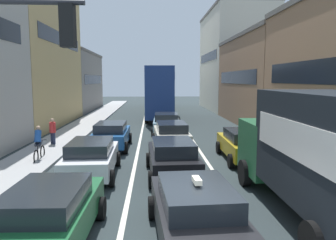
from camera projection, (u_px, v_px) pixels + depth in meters
name	position (u px, v px, depth m)	size (l,w,h in m)	color
sidewalk_left	(81.00, 127.00, 26.53)	(2.60, 64.00, 0.14)	#A1A1A1
lane_stripe_left	(143.00, 128.00, 26.77)	(0.16, 60.00, 0.01)	silver
lane_stripe_right	(184.00, 127.00, 26.92)	(0.16, 60.00, 0.01)	silver
building_row_left	(10.00, 55.00, 25.51)	(7.20, 43.90, 13.48)	#B2ADA3
building_row_right	(266.00, 68.00, 31.07)	(7.20, 43.90, 12.69)	beige
removalist_box_truck	(319.00, 150.00, 9.00)	(2.73, 7.72, 3.58)	#1E5933
taxi_centre_lane_front	(195.00, 211.00, 7.73)	(2.29, 4.41, 1.66)	black
sedan_left_lane_front	(49.00, 215.00, 7.55)	(2.13, 4.33, 1.49)	#19592D
sedan_centre_lane_second	(173.00, 157.00, 13.19)	(2.22, 4.38, 1.49)	black
wagon_left_lane_second	(91.00, 157.00, 13.18)	(2.15, 4.34, 1.49)	silver
hatchback_centre_lane_third	(171.00, 134.00, 18.71)	(2.21, 4.37, 1.49)	beige
sedan_left_lane_third	(111.00, 135.00, 18.58)	(2.08, 4.31, 1.49)	#194C8C
coupe_centre_lane_fourth	(166.00, 123.00, 23.69)	(2.17, 4.35, 1.49)	#759EB7
sedan_right_lane_behind_truck	(244.00, 144.00, 15.83)	(2.11, 4.33, 1.49)	#B29319
bus_mid_queue_primary	(161.00, 91.00, 32.26)	(3.21, 10.62, 5.06)	navy
bus_far_queue_secondary	(158.00, 95.00, 44.81)	(3.00, 10.56, 2.90)	#BFB793
cyclist_on_sidewalk	(39.00, 144.00, 15.55)	(0.50, 1.73, 1.72)	black
pedestrian_near_kerb	(53.00, 130.00, 19.10)	(0.45, 0.36, 1.66)	#262D47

